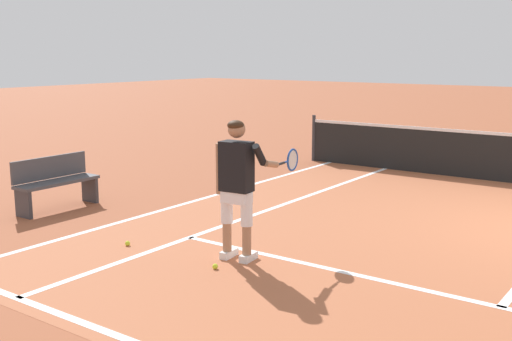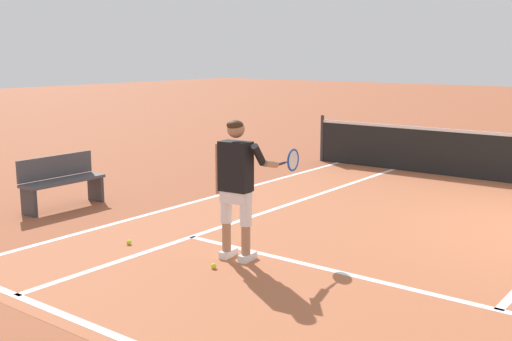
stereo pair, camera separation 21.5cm
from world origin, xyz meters
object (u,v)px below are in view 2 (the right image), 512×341
(tennis_player, at_px, (238,180))
(courtside_bench, at_px, (61,180))
(tennis_ball_by_baseline, at_px, (129,242))
(tennis_ball_near_feet, at_px, (214,266))

(tennis_player, xyz_separation_m, courtside_bench, (-3.93, 0.29, -0.54))
(tennis_player, bearing_deg, tennis_ball_by_baseline, -164.53)
(tennis_ball_near_feet, height_order, tennis_ball_by_baseline, same)
(tennis_player, xyz_separation_m, tennis_ball_near_feet, (-0.01, -0.45, -0.96))
(tennis_player, distance_m, tennis_ball_by_baseline, 1.84)
(tennis_player, relative_size, tennis_ball_by_baseline, 25.95)
(tennis_ball_near_feet, distance_m, tennis_ball_by_baseline, 1.51)
(tennis_player, bearing_deg, tennis_ball_near_feet, -90.67)
(tennis_player, relative_size, courtside_bench, 1.22)
(courtside_bench, bearing_deg, tennis_ball_by_baseline, -16.39)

